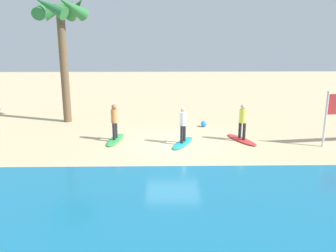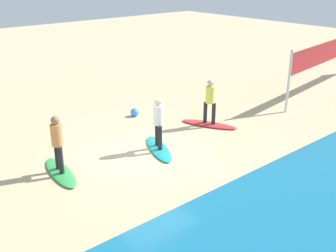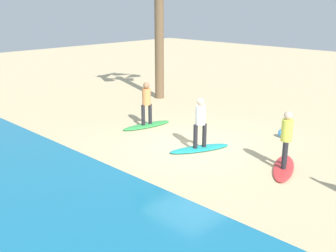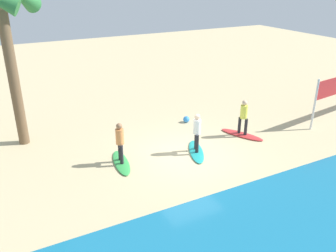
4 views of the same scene
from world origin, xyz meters
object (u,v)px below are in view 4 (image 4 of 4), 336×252
at_px(surfer_red, 244,115).
at_px(surfboard_green, 121,162).
at_px(surfer_teal, 197,130).
at_px(palm_tree, 2,14).
at_px(surfer_green, 120,140).
at_px(surfboard_red, 242,135).
at_px(surfboard_teal, 196,151).
at_px(beach_ball, 186,119).

relative_size(surfer_red, surfboard_green, 0.78).
bearing_deg(surfer_teal, palm_tree, -34.70).
distance_m(surfer_green, palm_tree, 6.64).
distance_m(surfboard_red, palm_tree, 11.25).
distance_m(surfboard_red, surfer_green, 5.99).
bearing_deg(surfer_teal, surfer_red, -170.67).
bearing_deg(surfer_teal, surfboard_teal, 116.57).
bearing_deg(surfer_red, surfer_green, -1.02).
relative_size(surfer_green, palm_tree, 0.24).
relative_size(surfboard_teal, palm_tree, 0.31).
bearing_deg(palm_tree, surfer_teal, 145.30).
height_order(surfboard_teal, beach_ball, beach_ball).
distance_m(surfer_teal, surfboard_green, 3.33).
xyz_separation_m(surfboard_red, beach_ball, (1.48, -2.58, 0.12)).
bearing_deg(palm_tree, surfboard_green, 129.67).
xyz_separation_m(surfer_red, surfer_green, (5.91, -0.11, 0.00)).
relative_size(surfer_teal, surfboard_green, 0.78).
height_order(surfer_teal, surfboard_green, surfer_teal).
height_order(surfer_teal, palm_tree, palm_tree).
bearing_deg(beach_ball, surfer_red, 119.84).
bearing_deg(surfboard_red, surfboard_teal, -105.25).
height_order(surfboard_red, surfboard_green, same).
relative_size(surfboard_teal, surfboard_green, 1.00).
height_order(surfboard_green, palm_tree, palm_tree).
height_order(surfboard_red, beach_ball, beach_ball).
bearing_deg(surfboard_red, palm_tree, -137.84).
xyz_separation_m(surfer_red, palm_tree, (9.04, -3.89, 4.47)).
relative_size(surfboard_green, beach_ball, 6.52).
bearing_deg(surfer_red, surfer_teal, 9.33).
relative_size(surfer_teal, beach_ball, 5.09).
distance_m(surfboard_green, beach_ball, 5.07).
relative_size(surfer_red, surfer_green, 1.00).
xyz_separation_m(surfboard_teal, beach_ball, (-1.29, -3.03, 0.12)).
height_order(surfboard_red, surfer_green, surfer_green).
relative_size(surfboard_teal, surfer_green, 1.28).
xyz_separation_m(surfer_teal, surfer_green, (3.13, -0.56, 0.00)).
xyz_separation_m(surfer_teal, beach_ball, (-1.29, -3.03, -0.88)).
height_order(surfer_green, beach_ball, surfer_green).
relative_size(surfboard_red, surfer_teal, 1.28).
xyz_separation_m(surfboard_red, palm_tree, (9.04, -3.89, 5.46)).
bearing_deg(surfboard_green, beach_ball, 128.72).
bearing_deg(surfboard_teal, surfboard_green, -76.36).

